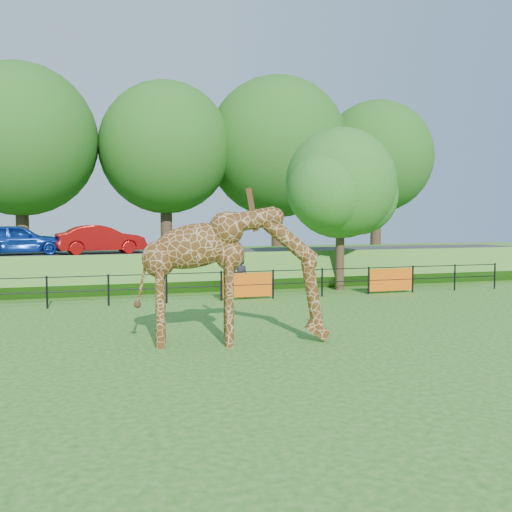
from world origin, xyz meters
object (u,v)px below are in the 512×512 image
at_px(car_blue, 17,239).
at_px(visitor, 240,277).
at_px(giraffe, 234,275).
at_px(tree_east, 342,188).
at_px(car_red, 101,239).

bearing_deg(car_blue, visitor, -132.37).
relative_size(giraffe, tree_east, 0.69).
bearing_deg(car_red, giraffe, -177.99).
relative_size(car_blue, visitor, 2.57).
bearing_deg(car_blue, tree_east, -117.88).
xyz_separation_m(car_blue, tree_east, (13.14, -4.86, 2.19)).
height_order(car_red, tree_east, tree_east).
distance_m(giraffe, tree_east, 11.34).
bearing_deg(giraffe, tree_east, 61.71).
height_order(car_red, visitor, car_red).
bearing_deg(tree_east, car_blue, 159.72).
xyz_separation_m(giraffe, car_red, (-2.68, 13.23, 0.39)).
distance_m(car_blue, visitor, 10.36).
bearing_deg(giraffe, visitor, 84.18).
distance_m(car_blue, car_red, 3.52).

